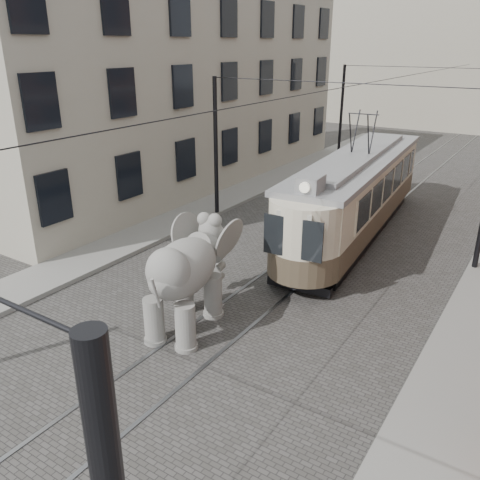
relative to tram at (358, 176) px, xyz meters
The scene contains 8 objects.
ground 7.60m from the tram, 93.18° to the right, with size 120.00×120.00×0.00m, color #403D3B.
tram_rails 7.60m from the tram, 93.18° to the right, with size 1.54×80.00×0.02m, color slate, non-canonical shape.
sidewalk_right 9.42m from the tram, 52.12° to the right, with size 2.00×60.00×0.15m, color slate.
sidewalk_left 10.24m from the tram, 133.78° to the right, with size 2.00×60.00×0.15m, color slate.
stucco_building 12.02m from the tram, 166.20° to the left, with size 7.00×24.00×10.00m, color gray.
catenary 2.36m from the tram, 105.24° to the right, with size 11.00×30.20×6.00m, color black, non-canonical shape.
tram is the anchor object (origin of this frame).
elephant 9.58m from the tram, 97.00° to the right, with size 2.51×4.55×2.78m, color slate, non-canonical shape.
Camera 1 is at (6.89, -11.30, 7.26)m, focal length 37.20 mm.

